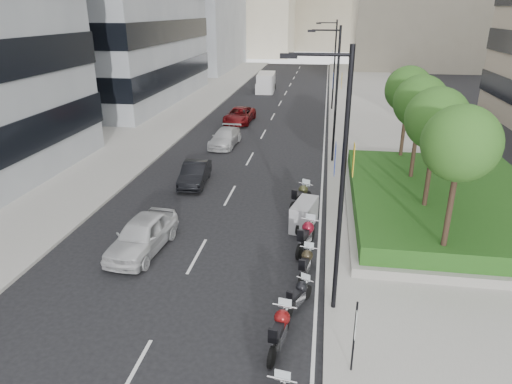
% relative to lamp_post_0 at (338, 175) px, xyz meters
% --- Properties ---
extents(ground, '(160.00, 160.00, 0.00)m').
position_rel_lamp_post_0_xyz_m(ground, '(-4.14, -1.00, -5.07)').
color(ground, black).
rests_on(ground, ground).
extents(sidewalk_right, '(10.00, 100.00, 0.15)m').
position_rel_lamp_post_0_xyz_m(sidewalk_right, '(4.86, 29.00, -4.99)').
color(sidewalk_right, '#9E9B93').
rests_on(sidewalk_right, ground).
extents(sidewalk_left, '(8.00, 100.00, 0.15)m').
position_rel_lamp_post_0_xyz_m(sidewalk_left, '(-16.14, 29.00, -4.99)').
color(sidewalk_left, '#9E9B93').
rests_on(sidewalk_left, ground).
extents(lane_edge, '(0.12, 100.00, 0.01)m').
position_rel_lamp_post_0_xyz_m(lane_edge, '(-0.44, 29.00, -5.06)').
color(lane_edge, silver).
rests_on(lane_edge, ground).
extents(lane_centre, '(0.12, 100.00, 0.01)m').
position_rel_lamp_post_0_xyz_m(lane_centre, '(-5.64, 29.00, -5.06)').
color(lane_centre, silver).
rests_on(lane_centre, ground).
extents(planter, '(10.00, 14.00, 0.40)m').
position_rel_lamp_post_0_xyz_m(planter, '(5.86, 9.00, -4.72)').
color(planter, gray).
rests_on(planter, sidewalk_right).
extents(hedge, '(9.40, 13.40, 0.80)m').
position_rel_lamp_post_0_xyz_m(hedge, '(5.86, 9.00, -4.12)').
color(hedge, '#1A4513').
rests_on(hedge, planter).
extents(tree_0, '(2.80, 2.80, 6.30)m').
position_rel_lamp_post_0_xyz_m(tree_0, '(4.36, 3.00, 0.36)').
color(tree_0, '#332319').
rests_on(tree_0, planter).
extents(tree_1, '(2.80, 2.80, 6.30)m').
position_rel_lamp_post_0_xyz_m(tree_1, '(4.36, 7.00, 0.36)').
color(tree_1, '#332319').
rests_on(tree_1, planter).
extents(tree_2, '(2.80, 2.80, 6.30)m').
position_rel_lamp_post_0_xyz_m(tree_2, '(4.36, 11.00, 0.36)').
color(tree_2, '#332319').
rests_on(tree_2, planter).
extents(tree_3, '(2.80, 2.80, 6.30)m').
position_rel_lamp_post_0_xyz_m(tree_3, '(4.36, 15.00, 0.36)').
color(tree_3, '#332319').
rests_on(tree_3, planter).
extents(lamp_post_0, '(2.34, 0.45, 9.00)m').
position_rel_lamp_post_0_xyz_m(lamp_post_0, '(0.00, 0.00, 0.00)').
color(lamp_post_0, black).
rests_on(lamp_post_0, ground).
extents(lamp_post_1, '(2.34, 0.45, 9.00)m').
position_rel_lamp_post_0_xyz_m(lamp_post_1, '(0.00, 17.00, 0.00)').
color(lamp_post_1, black).
rests_on(lamp_post_1, ground).
extents(lamp_post_2, '(2.34, 0.45, 9.00)m').
position_rel_lamp_post_0_xyz_m(lamp_post_2, '(0.00, 35.00, 0.00)').
color(lamp_post_2, black).
rests_on(lamp_post_2, ground).
extents(parking_sign, '(0.06, 0.32, 2.50)m').
position_rel_lamp_post_0_xyz_m(parking_sign, '(0.66, -3.00, -3.61)').
color(parking_sign, black).
rests_on(parking_sign, ground).
extents(motorcycle_1, '(0.79, 2.36, 1.18)m').
position_rel_lamp_post_0_xyz_m(motorcycle_1, '(-1.52, -2.16, -4.43)').
color(motorcycle_1, black).
rests_on(motorcycle_1, ground).
extents(motorcycle_2, '(0.96, 1.83, 0.98)m').
position_rel_lamp_post_0_xyz_m(motorcycle_2, '(-1.07, -0.06, -4.54)').
color(motorcycle_2, black).
rests_on(motorcycle_2, ground).
extents(motorcycle_3, '(0.72, 2.14, 1.07)m').
position_rel_lamp_post_0_xyz_m(motorcycle_3, '(-0.93, 2.05, -4.49)').
color(motorcycle_3, black).
rests_on(motorcycle_3, ground).
extents(motorcycle_4, '(0.92, 2.43, 1.23)m').
position_rel_lamp_post_0_xyz_m(motorcycle_4, '(-1.03, 4.28, -4.41)').
color(motorcycle_4, black).
rests_on(motorcycle_4, ground).
extents(motorcycle_5, '(1.33, 2.30, 1.31)m').
position_rel_lamp_post_0_xyz_m(motorcycle_5, '(-1.24, 6.52, -4.41)').
color(motorcycle_5, black).
rests_on(motorcycle_5, ground).
extents(motorcycle_6, '(1.12, 2.31, 1.21)m').
position_rel_lamp_post_0_xyz_m(motorcycle_6, '(-1.53, 8.83, -4.42)').
color(motorcycle_6, black).
rests_on(motorcycle_6, ground).
extents(car_a, '(2.21, 4.69, 1.55)m').
position_rel_lamp_post_0_xyz_m(car_a, '(-8.09, 3.09, -4.29)').
color(car_a, silver).
rests_on(car_a, ground).
extents(car_b, '(1.72, 4.14, 1.33)m').
position_rel_lamp_post_0_xyz_m(car_b, '(-8.11, 11.50, -4.40)').
color(car_b, black).
rests_on(car_b, ground).
extents(car_c, '(2.08, 4.62, 1.31)m').
position_rel_lamp_post_0_xyz_m(car_c, '(-8.09, 20.02, -4.41)').
color(car_c, '#B9B9BB').
rests_on(car_c, ground).
extents(car_d, '(2.53, 5.16, 1.41)m').
position_rel_lamp_post_0_xyz_m(car_d, '(-8.43, 27.89, -4.36)').
color(car_d, '#5F0B0D').
rests_on(car_d, ground).
extents(delivery_van, '(2.42, 5.64, 2.32)m').
position_rel_lamp_post_0_xyz_m(delivery_van, '(-8.29, 45.66, -3.98)').
color(delivery_van, silver).
rests_on(delivery_van, ground).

